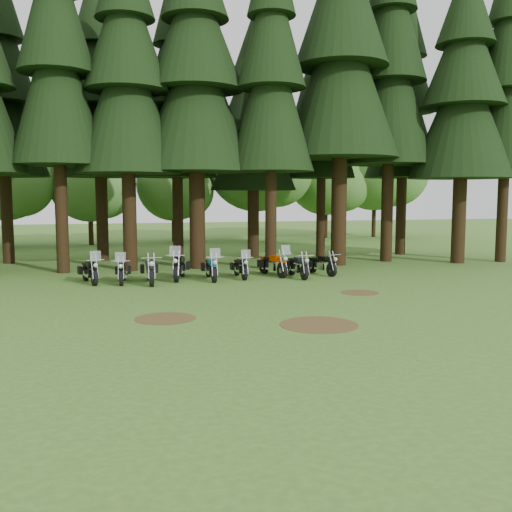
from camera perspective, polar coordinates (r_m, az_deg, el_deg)
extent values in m
plane|color=#3E6926|center=(19.42, -0.98, -4.56)|extent=(120.00, 120.00, 0.00)
cylinder|color=#312010|center=(27.97, -18.89, 4.51)|extent=(0.58, 0.58, 5.99)
cone|color=black|center=(28.44, -19.29, 16.14)|extent=(4.32, 4.32, 7.49)
cone|color=black|center=(29.29, -19.55, 22.95)|extent=(3.45, 3.45, 6.32)
cylinder|color=#312010|center=(27.90, -12.54, 4.25)|extent=(0.66, 0.66, 5.57)
cone|color=black|center=(28.26, -12.79, 15.12)|extent=(4.95, 4.95, 6.96)
cone|color=black|center=(28.98, -12.95, 21.54)|extent=(3.96, 3.96, 5.87)
cylinder|color=#312010|center=(28.34, -5.90, 4.51)|extent=(0.77, 0.77, 5.70)
cone|color=black|center=(28.73, -6.02, 15.46)|extent=(5.81, 5.81, 7.12)
cone|color=black|center=(29.47, -6.10, 21.92)|extent=(4.65, 4.65, 6.01)
cylinder|color=#312010|center=(27.78, 1.50, 4.53)|extent=(0.55, 0.55, 5.71)
cone|color=black|center=(28.18, 1.53, 15.72)|extent=(4.15, 4.15, 7.14)
cone|color=black|center=(28.94, 1.55, 22.30)|extent=(3.32, 3.32, 6.03)
cylinder|color=#312010|center=(29.88, 8.30, 5.44)|extent=(0.80, 0.80, 6.62)
cone|color=black|center=(30.50, 8.48, 17.43)|extent=(5.98, 5.98, 8.27)
cylinder|color=#312010|center=(32.10, 12.98, 5.14)|extent=(0.64, 0.64, 6.35)
cone|color=black|center=(32.61, 13.24, 15.89)|extent=(4.79, 4.79, 7.93)
cone|color=black|center=(33.47, 13.40, 22.21)|extent=(3.84, 3.84, 6.70)
cylinder|color=#312010|center=(32.39, 19.64, 4.12)|extent=(0.72, 0.72, 5.41)
cone|color=black|center=(32.68, 19.97, 13.25)|extent=(5.44, 5.44, 6.77)
cone|color=black|center=(33.25, 20.17, 18.71)|extent=(4.35, 4.35, 5.71)
cone|color=black|center=(33.92, 20.34, 22.90)|extent=(3.04, 3.04, 4.51)
cylinder|color=#312010|center=(33.81, 23.43, 4.56)|extent=(0.57, 0.57, 6.03)
cone|color=black|center=(34.21, 23.84, 14.28)|extent=(4.25, 4.25, 7.54)
cone|color=black|center=(34.94, 24.10, 20.05)|extent=(3.40, 3.40, 6.36)
cylinder|color=#312010|center=(33.05, -23.66, 4.10)|extent=(0.60, 0.60, 5.53)
cone|color=black|center=(33.35, -24.04, 13.22)|extent=(4.52, 4.52, 6.91)
cylinder|color=#312010|center=(32.84, -15.16, 4.41)|extent=(0.65, 0.65, 5.55)
cone|color=black|center=(33.15, -15.41, 13.64)|extent=(4.85, 4.85, 6.94)
cone|color=black|center=(33.76, -15.57, 19.16)|extent=(3.88, 3.88, 5.86)
cone|color=black|center=(34.46, -15.71, 23.38)|extent=(2.72, 2.72, 4.63)
cylinder|color=#312010|center=(31.72, -7.82, 4.48)|extent=(0.58, 0.58, 5.52)
cone|color=black|center=(32.03, -7.96, 13.98)|extent=(4.35, 4.35, 6.90)
cone|color=black|center=(32.65, -8.04, 19.65)|extent=(3.48, 3.48, 5.83)
cone|color=black|center=(33.36, -8.11, 23.97)|extent=(2.44, 2.44, 4.60)
cylinder|color=#312010|center=(32.96, -0.27, 3.87)|extent=(0.66, 0.66, 4.70)
cone|color=black|center=(33.11, -0.28, 11.67)|extent=(4.94, 4.94, 5.87)
cone|color=black|center=(33.50, -0.28, 16.40)|extent=(3.95, 3.95, 4.96)
cone|color=black|center=(33.97, -0.28, 20.06)|extent=(2.77, 2.77, 3.91)
cylinder|color=#312010|center=(33.92, 6.50, 4.62)|extent=(0.53, 0.53, 5.56)
cone|color=black|center=(34.22, 6.60, 13.58)|extent=(3.94, 3.94, 6.95)
cone|color=black|center=(34.81, 6.67, 18.95)|extent=(3.15, 3.15, 5.87)
cone|color=black|center=(35.49, 6.73, 23.06)|extent=(2.21, 2.21, 4.64)
cylinder|color=#312010|center=(36.23, 14.31, 4.63)|extent=(0.61, 0.61, 5.65)
cone|color=black|center=(36.53, 14.53, 13.15)|extent=(4.59, 4.59, 7.06)
cone|color=black|center=(37.10, 14.67, 18.26)|extent=(3.67, 3.67, 5.96)
cone|color=black|center=(37.77, 14.79, 22.19)|extent=(2.57, 2.57, 4.71)
cylinder|color=#312010|center=(43.83, -23.73, 2.64)|extent=(0.36, 0.36, 2.80)
sphere|color=#40702D|center=(43.81, -23.93, 7.52)|extent=(6.53, 6.53, 6.53)
sphere|color=#40702D|center=(42.91, -22.54, 6.75)|extent=(4.67, 4.67, 4.67)
cylinder|color=#312010|center=(43.80, -16.18, 2.74)|extent=(0.36, 0.36, 2.55)
sphere|color=#40702D|center=(43.75, -16.31, 7.19)|extent=(5.95, 5.95, 5.95)
sphere|color=#40702D|center=(43.07, -14.92, 6.46)|extent=(4.25, 4.25, 4.25)
cylinder|color=#312010|center=(45.43, -8.20, 2.97)|extent=(0.36, 0.36, 2.47)
sphere|color=#40702D|center=(45.38, -8.27, 7.13)|extent=(5.76, 5.76, 5.76)
sphere|color=#40702D|center=(44.87, -6.88, 6.42)|extent=(4.12, 4.12, 4.12)
cylinder|color=#312010|center=(46.27, 0.02, 3.74)|extent=(0.36, 0.36, 3.52)
sphere|color=#40702D|center=(46.33, 0.02, 9.55)|extent=(8.21, 8.21, 8.21)
sphere|color=#40702D|center=(45.81, 2.06, 8.56)|extent=(5.87, 5.87, 5.87)
cylinder|color=#312010|center=(49.70, 6.97, 3.51)|extent=(0.36, 0.36, 2.94)
sphere|color=#40702D|center=(49.69, 7.03, 8.03)|extent=(6.86, 6.86, 6.86)
sphere|color=#40702D|center=(49.43, 8.64, 7.22)|extent=(4.90, 4.90, 4.90)
cylinder|color=#312010|center=(51.53, 11.70, 3.84)|extent=(0.36, 0.36, 3.52)
sphere|color=#40702D|center=(51.58, 11.81, 9.05)|extent=(8.20, 8.20, 8.20)
sphere|color=#40702D|center=(51.39, 13.69, 8.10)|extent=(5.86, 5.86, 5.86)
cylinder|color=#4C3D1E|center=(16.92, -9.07, -6.19)|extent=(1.80, 1.80, 0.01)
cylinder|color=#4C3D1E|center=(21.48, 10.35, -3.63)|extent=(1.40, 1.40, 0.01)
cylinder|color=#4C3D1E|center=(16.03, 6.31, -6.83)|extent=(2.20, 2.20, 0.01)
cylinder|color=black|center=(23.65, -15.86, -2.08)|extent=(0.29, 0.68, 0.66)
cylinder|color=black|center=(25.15, -16.68, -1.64)|extent=(0.29, 0.68, 0.66)
cube|color=silver|center=(24.43, -16.32, -1.63)|extent=(0.43, 0.75, 0.34)
cube|color=black|center=(24.17, -16.22, -0.85)|extent=(0.42, 0.61, 0.24)
cube|color=black|center=(24.62, -16.46, -0.83)|extent=(0.42, 0.61, 0.12)
cube|color=silver|center=(23.25, -15.75, 0.00)|extent=(0.44, 0.22, 0.40)
cylinder|color=black|center=(23.33, -13.32, -2.14)|extent=(0.21, 0.65, 0.64)
cylinder|color=black|center=(24.83, -13.12, -1.66)|extent=(0.21, 0.65, 0.64)
cube|color=silver|center=(24.12, -13.21, -1.67)|extent=(0.35, 0.71, 0.33)
cube|color=black|center=(23.85, -13.26, -0.91)|extent=(0.35, 0.57, 0.23)
cube|color=black|center=(24.30, -13.20, -0.87)|extent=(0.35, 0.57, 0.12)
cube|color=silver|center=(22.94, -13.41, -0.10)|extent=(0.42, 0.17, 0.39)
cylinder|color=black|center=(22.89, -10.41, -2.12)|extent=(0.19, 0.74, 0.73)
cylinder|color=black|center=(24.60, -10.64, -1.57)|extent=(0.19, 0.74, 0.73)
cube|color=silver|center=(23.78, -10.54, -1.58)|extent=(0.35, 0.79, 0.38)
cube|color=black|center=(23.48, -10.53, -0.69)|extent=(0.36, 0.63, 0.27)
cube|color=black|center=(23.99, -10.59, -0.66)|extent=(0.36, 0.63, 0.13)
cylinder|color=black|center=(23.88, -7.95, -1.76)|extent=(0.35, 0.73, 0.72)
cylinder|color=black|center=(25.55, -7.39, -1.26)|extent=(0.35, 0.73, 0.72)
cube|color=silver|center=(24.76, -7.65, -1.26)|extent=(0.51, 0.82, 0.37)
cube|color=black|center=(24.46, -7.74, -0.42)|extent=(0.49, 0.67, 0.26)
cube|color=black|center=(24.96, -7.58, -0.39)|extent=(0.49, 0.67, 0.13)
cube|color=silver|center=(23.45, -8.10, 0.49)|extent=(0.48, 0.26, 0.43)
cylinder|color=black|center=(23.63, -4.22, -1.85)|extent=(0.18, 0.69, 0.68)
cylinder|color=black|center=(25.20, -4.79, -1.37)|extent=(0.18, 0.69, 0.68)
cube|color=silver|center=(24.45, -4.53, -1.38)|extent=(0.33, 0.73, 0.35)
cube|color=#0D5872|center=(24.18, -4.45, -0.57)|extent=(0.34, 0.58, 0.25)
cube|color=black|center=(24.65, -4.62, -0.55)|extent=(0.34, 0.58, 0.12)
cube|color=silver|center=(23.22, -4.11, 0.28)|extent=(0.44, 0.15, 0.41)
cylinder|color=black|center=(24.26, -1.16, -1.71)|extent=(0.15, 0.62, 0.62)
cylinder|color=black|center=(25.67, -1.93, -1.29)|extent=(0.15, 0.62, 0.62)
cube|color=silver|center=(25.00, -1.59, -1.29)|extent=(0.28, 0.67, 0.32)
cube|color=black|center=(24.75, -1.47, -0.57)|extent=(0.30, 0.52, 0.23)
cube|color=black|center=(25.17, -1.70, -0.54)|extent=(0.30, 0.52, 0.11)
cube|color=silver|center=(23.89, -1.01, 0.20)|extent=(0.40, 0.13, 0.37)
cylinder|color=black|center=(24.90, 2.62, -1.44)|extent=(0.29, 0.70, 0.69)
cylinder|color=black|center=(26.28, 0.80, -1.05)|extent=(0.29, 0.70, 0.69)
cube|color=silver|center=(25.62, 1.63, -1.02)|extent=(0.44, 0.77, 0.35)
cube|color=#D53C00|center=(25.37, 1.90, -0.24)|extent=(0.43, 0.62, 0.25)
cube|color=black|center=(25.78, 1.36, -0.23)|extent=(0.43, 0.62, 0.12)
cube|color=silver|center=(24.53, 3.00, 0.62)|extent=(0.45, 0.22, 0.41)
cylinder|color=black|center=(24.38, 4.85, -1.63)|extent=(0.15, 0.68, 0.68)
cylinder|color=black|center=(25.85, 3.56, -1.19)|extent=(0.15, 0.68, 0.68)
cube|color=silver|center=(25.14, 4.15, -1.18)|extent=(0.29, 0.72, 0.35)
cube|color=black|center=(24.88, 4.35, -0.40)|extent=(0.31, 0.57, 0.25)
cube|color=black|center=(25.33, 3.96, -0.38)|extent=(0.31, 0.57, 0.12)
cylinder|color=black|center=(25.53, 7.56, -1.37)|extent=(0.28, 0.64, 0.63)
cylinder|color=black|center=(26.70, 5.62, -1.03)|extent=(0.28, 0.64, 0.63)
cube|color=silver|center=(26.14, 6.51, -1.00)|extent=(0.42, 0.71, 0.32)
cube|color=black|center=(25.92, 6.81, -0.29)|extent=(0.41, 0.58, 0.23)
cube|color=black|center=(26.28, 6.23, -0.29)|extent=(0.41, 0.58, 0.11)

